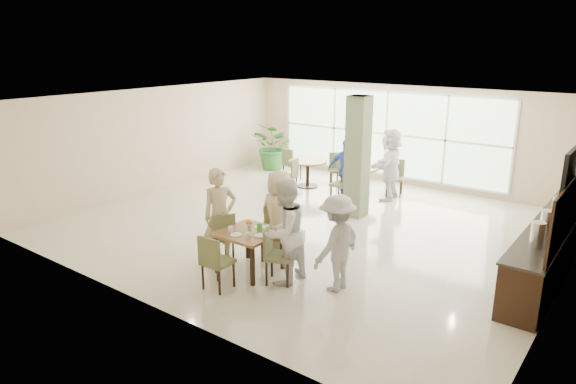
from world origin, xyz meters
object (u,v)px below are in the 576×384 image
Objects in this scene: teen_standing at (337,243)px; adult_b at (391,164)px; teen_right at (284,231)px; adult_standing at (354,156)px; round_table_right at (359,173)px; teen_far at (279,214)px; round_table_left at (308,167)px; adult_a at (346,170)px; buffet_counter at (552,243)px; potted_plant at (274,146)px; main_table at (250,236)px; teen_left at (220,216)px.

teen_standing is 0.88× the size of adult_b.
adult_standing is at bearing -157.78° from teen_right.
round_table_right is 0.63× the size of teen_far.
teen_far is at bearing -61.54° from round_table_left.
buffet_counter is at bearing -29.49° from adult_a.
potted_plant is 2.83m from adult_standing.
potted_plant is at bearing 143.35° from adult_a.
main_table is 0.91× the size of round_table_left.
adult_standing is (-1.59, 0.91, -0.14)m from adult_b.
teen_far reaches higher than teen_standing.
teen_far is at bearing -90.34° from adult_a.
round_table_left is at bearing -146.77° from teen_right.
main_table is 0.61× the size of teen_standing.
teen_standing reaches higher than adult_standing.
round_table_left is at bearing -27.42° from potted_plant.
adult_b is at bearing -9.77° from potted_plant.
buffet_counter is at bearing 36.12° from main_table.
buffet_counter reaches higher than main_table.
adult_a is at bearing -159.15° from teen_right.
main_table is at bearing -9.52° from adult_b.
buffet_counter is at bearing 140.60° from teen_standing.
round_table_right is 0.66× the size of teen_standing.
teen_right is (3.11, -5.19, 0.34)m from round_table_left.
buffet_counter is at bearing -157.55° from teen_far.
round_table_left is at bearing 41.49° from teen_left.
potted_plant is 4.48m from adult_b.
teen_standing is at bearing 11.85° from main_table.
teen_right is (-3.54, -3.09, 0.35)m from buffet_counter.
buffet_counter reaches higher than teen_left.
potted_plant is 7.02m from teen_far.
adult_a is at bearing -83.64° from teen_far.
teen_left is (0.13, -5.43, 0.33)m from round_table_right.
teen_standing is at bearing -73.58° from adult_a.
adult_standing is at bearing 100.90° from adult_a.
adult_a is (-0.83, 3.85, -0.04)m from teen_far.
main_table is at bearing -73.56° from teen_standing.
buffet_counter is 2.60× the size of teen_right.
adult_a is 1.91m from adult_standing.
buffet_counter is 3.89m from teen_standing.
round_table_left is 0.73× the size of potted_plant.
teen_standing is at bearing -51.05° from round_table_left.
teen_far is at bearing -135.15° from teen_right.
teen_left is at bearing -147.92° from buffet_counter.
potted_plant is (-2.03, 1.05, 0.17)m from round_table_left.
adult_standing is (2.82, 0.15, 0.04)m from potted_plant.
adult_standing is (-0.88, 6.43, -0.11)m from teen_left.
teen_far is at bearing -9.34° from adult_b.
potted_plant is 3.92m from adult_a.
potted_plant is 0.95× the size of adult_standing.
round_table_right is 0.59× the size of teen_right.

